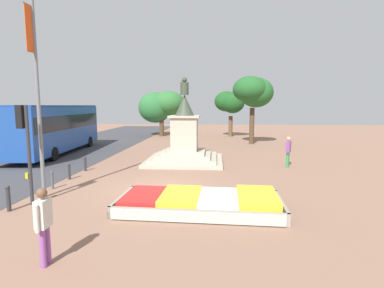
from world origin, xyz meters
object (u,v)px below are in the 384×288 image
Objects in this scene: statue_monument at (185,144)px; banner_pole at (37,95)px; traffic_light_near_crossing at (25,137)px; pedestrian_crossing_plaza at (44,221)px; flower_planter at (202,202)px; pedestrian_near_planter at (288,149)px; kerb_bollard_mid_b at (69,171)px; kerb_bollard_mid_a at (52,180)px; city_bus at (55,126)px; kerb_bollard_south at (8,198)px; kerb_bollard_north at (85,163)px.

statue_monument is 0.71× the size of banner_pole.
traffic_light_near_crossing is 5.03m from pedestrian_crossing_plaza.
flower_planter is at bearing 49.47° from pedestrian_crossing_plaza.
pedestrian_near_planter is 1.00× the size of pedestrian_crossing_plaza.
kerb_bollard_mid_b is at bearing -135.73° from statue_monument.
flower_planter is at bearing -17.72° from kerb_bollard_mid_a.
kerb_bollard_mid_a is at bearing 103.72° from banner_pole.
city_bus is 6.41× the size of pedestrian_crossing_plaza.
pedestrian_crossing_plaza is 1.97× the size of kerb_bollard_south.
kerb_bollard_south is (-10.96, -8.05, -0.55)m from pedestrian_near_planter.
city_bus is at bearing 129.82° from kerb_bollard_north.
pedestrian_crossing_plaza is at bearing -98.31° from statue_monument.
kerb_bollard_south is at bearing -67.90° from city_bus.
traffic_light_near_crossing is at bearing 179.39° from flower_planter.
city_bus is 8.96m from kerb_bollard_mid_b.
traffic_light_near_crossing is at bearing 70.40° from kerb_bollard_south.
pedestrian_near_planter is 1.97× the size of kerb_bollard_south.
city_bus is 10.41m from kerb_bollard_mid_a.
flower_planter is 7.18m from banner_pole.
pedestrian_crossing_plaza reaches higher than kerb_bollard_north.
pedestrian_crossing_plaza is at bearing -62.11° from city_bus.
traffic_light_near_crossing is at bearing -145.59° from pedestrian_near_planter.
kerb_bollard_north reaches higher than kerb_bollard_mid_a.
statue_monument reaches higher than city_bus.
kerb_bollard_mid_a is 0.99× the size of kerb_bollard_north.
kerb_bollard_mid_b is (4.70, -7.46, -1.61)m from city_bus.
banner_pole reaches higher than pedestrian_crossing_plaza.
kerb_bollard_north is (-0.38, 5.49, -2.02)m from traffic_light_near_crossing.
kerb_bollard_north is (-11.09, -1.85, -0.61)m from pedestrian_near_planter.
banner_pole reaches higher than kerb_bollard_south.
kerb_bollard_mid_a is (4.79, -9.10, -1.61)m from city_bus.
banner_pole is 4.20× the size of pedestrian_near_planter.
pedestrian_crossing_plaza is 2.29× the size of kerb_bollard_mid_a.
banner_pole reaches higher than traffic_light_near_crossing.
kerb_bollard_mid_a is 3.51m from kerb_bollard_north.
banner_pole is 0.66× the size of city_bus.
traffic_light_near_crossing is at bearing 126.50° from pedestrian_crossing_plaza.
kerb_bollard_mid_b is at bearing 91.14° from kerb_bollard_south.
traffic_light_near_crossing reaches higher than pedestrian_crossing_plaza.
kerb_bollard_mid_b is (-0.09, 4.34, -0.06)m from kerb_bollard_south.
traffic_light_near_crossing reaches higher than kerb_bollard_north.
pedestrian_near_planter is 12.22m from kerb_bollard_mid_a.
kerb_bollard_south is (-0.27, -1.59, -3.41)m from banner_pole.
traffic_light_near_crossing is 12.18m from city_bus.
flower_planter is 5.08m from pedestrian_crossing_plaza.
statue_monument is 5.85× the size of kerb_bollard_south.
city_bus is 6.41× the size of pedestrian_near_planter.
flower_planter is 1.08× the size of statue_monument.
statue_monument is 10.50m from kerb_bollard_south.
kerb_bollard_north is (-0.13, 3.51, 0.01)m from kerb_bollard_mid_a.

